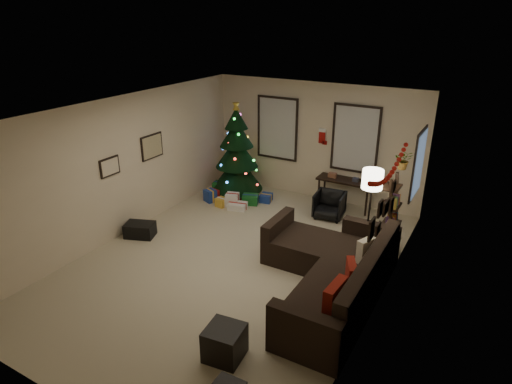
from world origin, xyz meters
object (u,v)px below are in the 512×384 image
Objects in this scene: desk at (345,183)px; desk_chair at (329,205)px; bookshelf at (392,219)px; christmas_tree at (237,156)px; sofa at (333,274)px.

desk is 2.18× the size of desk_chair.
bookshelf is (1.41, -1.64, 0.15)m from desk.
desk_chair is at bearing 146.84° from bookshelf.
christmas_tree is 1.83× the size of desk.
sofa is 3.31m from desk.
sofa is at bearing -38.13° from christmas_tree.
christmas_tree is 2.62m from desk.
christmas_tree is 3.98× the size of desk_chair.
bookshelf is (1.52, -0.99, 0.46)m from desk_chair.
christmas_tree is at bearing 163.14° from bookshelf.
desk_chair is at bearing -4.91° from christmas_tree.
bookshelf reaches higher than sofa.
desk_chair is at bearing 112.18° from sofa.
christmas_tree reaches higher than bookshelf.
christmas_tree is 1.49× the size of bookshelf.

